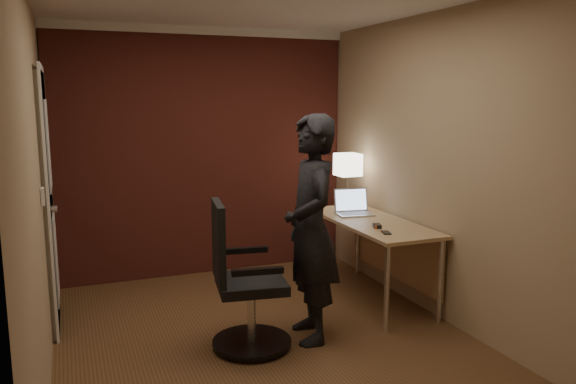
{
  "coord_description": "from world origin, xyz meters",
  "views": [
    {
      "loc": [
        -1.32,
        -3.65,
        1.82
      ],
      "look_at": [
        0.35,
        0.55,
        1.05
      ],
      "focal_mm": 35.0,
      "sensor_mm": 36.0,
      "label": 1
    }
  ],
  "objects_px": {
    "desk_lamp": "(348,165)",
    "laptop": "(353,207)",
    "office_chair": "(242,286)",
    "person": "(311,229)",
    "desk": "(378,233)",
    "mouse": "(377,226)",
    "phone": "(386,233)"
  },
  "relations": [
    {
      "from": "person",
      "to": "desk_lamp",
      "type": "bearing_deg",
      "value": 150.6
    },
    {
      "from": "laptop",
      "to": "person",
      "type": "xyz_separation_m",
      "value": [
        -0.83,
        -0.88,
        0.06
      ]
    },
    {
      "from": "desk_lamp",
      "to": "laptop",
      "type": "height_order",
      "value": "desk_lamp"
    },
    {
      "from": "laptop",
      "to": "mouse",
      "type": "relative_size",
      "value": 3.61
    },
    {
      "from": "laptop",
      "to": "desk_lamp",
      "type": "bearing_deg",
      "value": 71.04
    },
    {
      "from": "phone",
      "to": "person",
      "type": "bearing_deg",
      "value": -155.49
    },
    {
      "from": "laptop",
      "to": "office_chair",
      "type": "relative_size",
      "value": 0.34
    },
    {
      "from": "desk_lamp",
      "to": "laptop",
      "type": "distance_m",
      "value": 0.5
    },
    {
      "from": "office_chair",
      "to": "person",
      "type": "relative_size",
      "value": 0.63
    },
    {
      "from": "phone",
      "to": "person",
      "type": "height_order",
      "value": "person"
    },
    {
      "from": "person",
      "to": "laptop",
      "type": "bearing_deg",
      "value": 145.25
    },
    {
      "from": "mouse",
      "to": "laptop",
      "type": "bearing_deg",
      "value": 100.67
    },
    {
      "from": "office_chair",
      "to": "person",
      "type": "distance_m",
      "value": 0.66
    },
    {
      "from": "desk_lamp",
      "to": "office_chair",
      "type": "height_order",
      "value": "desk_lamp"
    },
    {
      "from": "mouse",
      "to": "person",
      "type": "height_order",
      "value": "person"
    },
    {
      "from": "laptop",
      "to": "person",
      "type": "distance_m",
      "value": 1.21
    },
    {
      "from": "laptop",
      "to": "phone",
      "type": "height_order",
      "value": "laptop"
    },
    {
      "from": "office_chair",
      "to": "phone",
      "type": "bearing_deg",
      "value": 4.31
    },
    {
      "from": "phone",
      "to": "person",
      "type": "relative_size",
      "value": 0.07
    },
    {
      "from": "desk_lamp",
      "to": "person",
      "type": "xyz_separation_m",
      "value": [
        -0.94,
        -1.21,
        -0.3
      ]
    },
    {
      "from": "phone",
      "to": "person",
      "type": "distance_m",
      "value": 0.73
    },
    {
      "from": "desk",
      "to": "office_chair",
      "type": "bearing_deg",
      "value": -158.97
    },
    {
      "from": "laptop",
      "to": "office_chair",
      "type": "xyz_separation_m",
      "value": [
        -1.36,
        -0.87,
        -0.32
      ]
    },
    {
      "from": "desk_lamp",
      "to": "person",
      "type": "bearing_deg",
      "value": -127.77
    },
    {
      "from": "desk_lamp",
      "to": "person",
      "type": "relative_size",
      "value": 0.31
    },
    {
      "from": "desk_lamp",
      "to": "phone",
      "type": "xyz_separation_m",
      "value": [
        -0.23,
        -1.11,
        -0.41
      ]
    },
    {
      "from": "person",
      "to": "desk",
      "type": "bearing_deg",
      "value": 130.19
    },
    {
      "from": "office_chair",
      "to": "desk",
      "type": "bearing_deg",
      "value": 21.03
    },
    {
      "from": "desk_lamp",
      "to": "mouse",
      "type": "relative_size",
      "value": 5.35
    },
    {
      "from": "desk",
      "to": "desk_lamp",
      "type": "height_order",
      "value": "desk_lamp"
    },
    {
      "from": "office_chair",
      "to": "desk_lamp",
      "type": "bearing_deg",
      "value": 39.15
    },
    {
      "from": "desk",
      "to": "person",
      "type": "relative_size",
      "value": 0.88
    }
  ]
}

